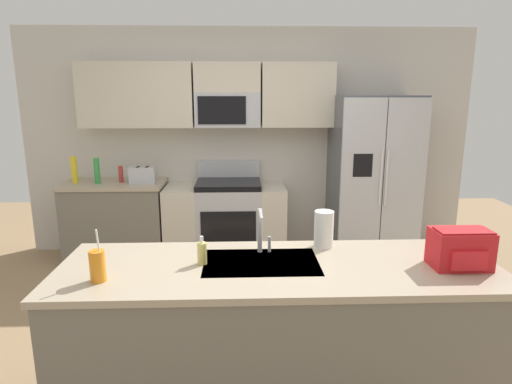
{
  "coord_description": "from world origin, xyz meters",
  "views": [
    {
      "loc": [
        -0.09,
        -3.02,
        1.88
      ],
      "look_at": [
        0.04,
        0.6,
        1.05
      ],
      "focal_mm": 30.54,
      "sensor_mm": 36.0,
      "label": 1
    }
  ],
  "objects_px": {
    "pepper_mill": "(121,174)",
    "sink_faucet": "(261,228)",
    "bottle_green": "(97,171)",
    "drink_cup_orange": "(98,266)",
    "bottle_yellow": "(74,170)",
    "range_oven": "(226,220)",
    "toaster": "(143,175)",
    "backpack": "(461,248)",
    "soap_dispenser": "(202,253)",
    "refrigerator": "(372,179)",
    "paper_towel_roll": "(324,229)"
  },
  "relations": [
    {
      "from": "toaster",
      "to": "bottle_green",
      "type": "distance_m",
      "value": 0.5
    },
    {
      "from": "toaster",
      "to": "range_oven",
      "type": "bearing_deg",
      "value": 3.32
    },
    {
      "from": "range_oven",
      "to": "drink_cup_orange",
      "type": "distance_m",
      "value": 2.75
    },
    {
      "from": "paper_towel_roll",
      "to": "backpack",
      "type": "distance_m",
      "value": 0.8
    },
    {
      "from": "drink_cup_orange",
      "to": "backpack",
      "type": "distance_m",
      "value": 2.02
    },
    {
      "from": "drink_cup_orange",
      "to": "backpack",
      "type": "height_order",
      "value": "drink_cup_orange"
    },
    {
      "from": "bottle_green",
      "to": "pepper_mill",
      "type": "bearing_deg",
      "value": 13.07
    },
    {
      "from": "toaster",
      "to": "soap_dispenser",
      "type": "bearing_deg",
      "value": -70.23
    },
    {
      "from": "toaster",
      "to": "bottle_yellow",
      "type": "height_order",
      "value": "bottle_yellow"
    },
    {
      "from": "range_oven",
      "to": "sink_faucet",
      "type": "distance_m",
      "value": 2.36
    },
    {
      "from": "bottle_yellow",
      "to": "backpack",
      "type": "bearing_deg",
      "value": -38.95
    },
    {
      "from": "toaster",
      "to": "backpack",
      "type": "xyz_separation_m",
      "value": [
        2.33,
        -2.47,
        0.03
      ]
    },
    {
      "from": "sink_faucet",
      "to": "soap_dispenser",
      "type": "height_order",
      "value": "sink_faucet"
    },
    {
      "from": "range_oven",
      "to": "sink_faucet",
      "type": "xyz_separation_m",
      "value": [
        0.3,
        -2.26,
        0.62
      ]
    },
    {
      "from": "refrigerator",
      "to": "soap_dispenser",
      "type": "bearing_deg",
      "value": -126.12
    },
    {
      "from": "toaster",
      "to": "drink_cup_orange",
      "type": "xyz_separation_m",
      "value": [
        0.32,
        -2.58,
        -0.0
      ]
    },
    {
      "from": "toaster",
      "to": "pepper_mill",
      "type": "bearing_deg",
      "value": 168.87
    },
    {
      "from": "bottle_green",
      "to": "paper_towel_roll",
      "type": "bearing_deg",
      "value": -44.86
    },
    {
      "from": "sink_faucet",
      "to": "drink_cup_orange",
      "type": "height_order",
      "value": "drink_cup_orange"
    },
    {
      "from": "bottle_green",
      "to": "drink_cup_orange",
      "type": "distance_m",
      "value": 2.7
    },
    {
      "from": "bottle_yellow",
      "to": "range_oven",
      "type": "bearing_deg",
      "value": 1.02
    },
    {
      "from": "toaster",
      "to": "drink_cup_orange",
      "type": "height_order",
      "value": "drink_cup_orange"
    },
    {
      "from": "pepper_mill",
      "to": "sink_faucet",
      "type": "xyz_separation_m",
      "value": [
        1.46,
        -2.26,
        0.08
      ]
    },
    {
      "from": "sink_faucet",
      "to": "soap_dispenser",
      "type": "relative_size",
      "value": 1.66
    },
    {
      "from": "soap_dispenser",
      "to": "toaster",
      "type": "bearing_deg",
      "value": 109.77
    },
    {
      "from": "sink_faucet",
      "to": "drink_cup_orange",
      "type": "relative_size",
      "value": 0.97
    },
    {
      "from": "toaster",
      "to": "sink_faucet",
      "type": "bearing_deg",
      "value": -61.44
    },
    {
      "from": "toaster",
      "to": "bottle_yellow",
      "type": "distance_m",
      "value": 0.75
    },
    {
      "from": "toaster",
      "to": "refrigerator",
      "type": "bearing_deg",
      "value": -0.43
    },
    {
      "from": "toaster",
      "to": "backpack",
      "type": "distance_m",
      "value": 3.39
    },
    {
      "from": "range_oven",
      "to": "drink_cup_orange",
      "type": "relative_size",
      "value": 4.69
    },
    {
      "from": "pepper_mill",
      "to": "sink_faucet",
      "type": "height_order",
      "value": "sink_faucet"
    },
    {
      "from": "backpack",
      "to": "drink_cup_orange",
      "type": "bearing_deg",
      "value": -176.71
    },
    {
      "from": "range_oven",
      "to": "refrigerator",
      "type": "distance_m",
      "value": 1.73
    },
    {
      "from": "sink_faucet",
      "to": "pepper_mill",
      "type": "bearing_deg",
      "value": 122.82
    },
    {
      "from": "range_oven",
      "to": "bottle_green",
      "type": "relative_size",
      "value": 4.86
    },
    {
      "from": "sink_faucet",
      "to": "paper_towel_roll",
      "type": "bearing_deg",
      "value": 14.14
    },
    {
      "from": "range_oven",
      "to": "soap_dispenser",
      "type": "distance_m",
      "value": 2.48
    },
    {
      "from": "bottle_yellow",
      "to": "soap_dispenser",
      "type": "bearing_deg",
      "value": -56.15
    },
    {
      "from": "refrigerator",
      "to": "drink_cup_orange",
      "type": "relative_size",
      "value": 6.37
    },
    {
      "from": "pepper_mill",
      "to": "bottle_yellow",
      "type": "height_order",
      "value": "bottle_yellow"
    },
    {
      "from": "range_oven",
      "to": "toaster",
      "type": "bearing_deg",
      "value": -176.68
    },
    {
      "from": "soap_dispenser",
      "to": "paper_towel_roll",
      "type": "relative_size",
      "value": 0.71
    },
    {
      "from": "bottle_green",
      "to": "backpack",
      "type": "xyz_separation_m",
      "value": [
        2.83,
        -2.46,
        -0.02
      ]
    },
    {
      "from": "bottle_yellow",
      "to": "drink_cup_orange",
      "type": "bearing_deg",
      "value": -67.68
    },
    {
      "from": "pepper_mill",
      "to": "drink_cup_orange",
      "type": "distance_m",
      "value": 2.7
    },
    {
      "from": "bottle_green",
      "to": "backpack",
      "type": "bearing_deg",
      "value": -41.06
    },
    {
      "from": "refrigerator",
      "to": "toaster",
      "type": "height_order",
      "value": "refrigerator"
    },
    {
      "from": "range_oven",
      "to": "pepper_mill",
      "type": "relative_size",
      "value": 7.45
    },
    {
      "from": "pepper_mill",
      "to": "soap_dispenser",
      "type": "distance_m",
      "value": 2.66
    }
  ]
}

